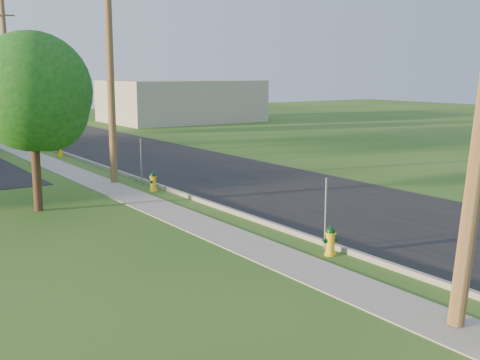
% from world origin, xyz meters
% --- Properties ---
extents(ground_plane, '(140.00, 140.00, 0.00)m').
position_xyz_m(ground_plane, '(0.00, 0.00, 0.00)').
color(ground_plane, '#1F4E12').
rests_on(ground_plane, ground).
extents(road, '(8.00, 120.00, 0.02)m').
position_xyz_m(road, '(4.50, 10.00, 0.01)').
color(road, black).
rests_on(road, ground).
extents(curb, '(0.15, 120.00, 0.15)m').
position_xyz_m(curb, '(0.50, 10.00, 0.07)').
color(curb, gray).
rests_on(curb, ground).
extents(sidewalk, '(1.50, 120.00, 0.03)m').
position_xyz_m(sidewalk, '(-1.25, 10.00, 0.01)').
color(sidewalk, gray).
rests_on(sidewalk, ground).
extents(utility_pole_mid, '(1.40, 0.32, 9.80)m').
position_xyz_m(utility_pole_mid, '(-0.60, 17.00, 4.95)').
color(utility_pole_mid, brown).
rests_on(utility_pole_mid, ground).
extents(utility_pole_far, '(1.40, 0.32, 9.50)m').
position_xyz_m(utility_pole_far, '(-0.60, 35.00, 4.80)').
color(utility_pole_far, brown).
rests_on(utility_pole_far, ground).
extents(sign_post_near, '(0.05, 0.04, 2.00)m').
position_xyz_m(sign_post_near, '(0.25, 4.20, 1.00)').
color(sign_post_near, gray).
rests_on(sign_post_near, ground).
extents(sign_post_mid, '(0.05, 0.04, 2.00)m').
position_xyz_m(sign_post_mid, '(0.25, 16.00, 1.00)').
color(sign_post_mid, gray).
rests_on(sign_post_mid, ground).
extents(sign_post_far, '(0.05, 0.04, 2.00)m').
position_xyz_m(sign_post_far, '(0.25, 28.20, 1.00)').
color(sign_post_far, gray).
rests_on(sign_post_far, ground).
extents(distant_building, '(14.00, 10.00, 4.00)m').
position_xyz_m(distant_building, '(18.00, 45.00, 2.00)').
color(distant_building, '#9C9688').
rests_on(distant_building, ground).
extents(tree_verge, '(4.09, 4.09, 6.20)m').
position_xyz_m(tree_verge, '(-4.82, 13.31, 3.99)').
color(tree_verge, '#382114').
rests_on(tree_verge, ground).
extents(hydrant_near, '(0.42, 0.37, 0.81)m').
position_xyz_m(hydrant_near, '(0.01, 3.73, 0.40)').
color(hydrant_near, yellow).
rests_on(hydrant_near, ground).
extents(hydrant_mid, '(0.42, 0.38, 0.81)m').
position_xyz_m(hydrant_mid, '(-0.04, 14.26, 0.40)').
color(hydrant_mid, yellow).
rests_on(hydrant_mid, ground).
extents(hydrant_far, '(0.38, 0.34, 0.73)m').
position_xyz_m(hydrant_far, '(0.08, 26.69, 0.36)').
color(hydrant_far, '#FFB900').
rests_on(hydrant_far, ground).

